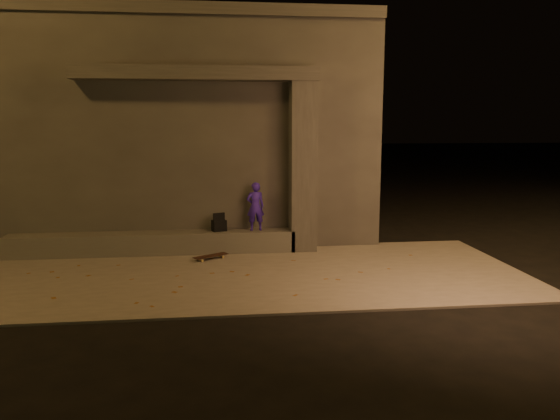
{
  "coord_description": "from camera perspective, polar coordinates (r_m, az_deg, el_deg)",
  "views": [
    {
      "loc": [
        -0.15,
        -7.77,
        2.82
      ],
      "look_at": [
        1.0,
        2.0,
        1.21
      ],
      "focal_mm": 35.0,
      "sensor_mm": 36.0,
      "label": 1
    }
  ],
  "objects": [
    {
      "name": "canopy",
      "position": [
        11.62,
        -8.68,
        13.92
      ],
      "size": [
        5.0,
        0.7,
        0.28
      ],
      "primitive_type": "cube",
      "color": "#3B3835",
      "rests_on": "column"
    },
    {
      "name": "skateboarder",
      "position": [
        11.69,
        -2.59,
        0.38
      ],
      "size": [
        0.4,
        0.28,
        1.04
      ],
      "primitive_type": "imported",
      "rotation": [
        0.0,
        0.0,
        3.22
      ],
      "color": "#341AAE",
      "rests_on": "ledge"
    },
    {
      "name": "building",
      "position": [
        14.29,
        -10.24,
        8.28
      ],
      "size": [
        9.0,
        5.1,
        5.22
      ],
      "color": "#3B3835",
      "rests_on": "ground"
    },
    {
      "name": "ground",
      "position": [
        8.27,
        -5.37,
        -10.69
      ],
      "size": [
        120.0,
        120.0,
        0.0
      ],
      "primitive_type": "plane",
      "color": "black",
      "rests_on": "ground"
    },
    {
      "name": "skateboard",
      "position": [
        11.21,
        -7.24,
        -4.8
      ],
      "size": [
        0.73,
        0.56,
        0.08
      ],
      "rotation": [
        0.0,
        0.0,
        0.56
      ],
      "color": "black",
      "rests_on": "sidewalk"
    },
    {
      "name": "backpack",
      "position": [
        11.73,
        -6.39,
        -1.53
      ],
      "size": [
        0.34,
        0.28,
        0.41
      ],
      "rotation": [
        0.0,
        0.0,
        0.39
      ],
      "color": "black",
      "rests_on": "ledge"
    },
    {
      "name": "sidewalk",
      "position": [
        10.17,
        -5.65,
        -6.74
      ],
      "size": [
        11.0,
        4.4,
        0.04
      ],
      "primitive_type": "cube",
      "color": "#655F59",
      "rests_on": "ground"
    },
    {
      "name": "column",
      "position": [
        11.71,
        2.4,
        4.48
      ],
      "size": [
        0.55,
        0.55,
        3.6
      ],
      "primitive_type": "cube",
      "color": "#3B3835",
      "rests_on": "sidewalk"
    },
    {
      "name": "ledge",
      "position": [
        11.88,
        -13.11,
        -3.38
      ],
      "size": [
        6.0,
        0.55,
        0.45
      ],
      "primitive_type": "cube",
      "color": "#54514C",
      "rests_on": "sidewalk"
    }
  ]
}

